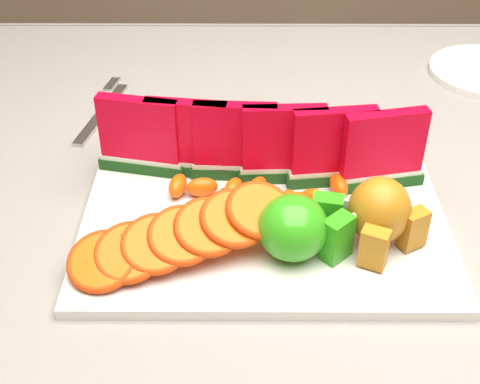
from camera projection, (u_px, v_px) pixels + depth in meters
table at (325, 263)px, 0.85m from camera, size 1.40×0.90×0.75m
tablecloth at (329, 225)px, 0.81m from camera, size 1.53×1.03×0.20m
platter at (264, 216)px, 0.75m from camera, size 0.40×0.30×0.01m
apple_cluster at (300, 228)px, 0.67m from camera, size 0.11×0.09×0.07m
pear_cluster at (381, 214)px, 0.68m from camera, size 0.09×0.09×0.07m
fork at (103, 110)px, 0.95m from camera, size 0.05×0.19×0.00m
watermelon_row at (259, 145)px, 0.77m from camera, size 0.39×0.07×0.10m
orange_fan_front at (182, 235)px, 0.67m from camera, size 0.25×0.14×0.06m
orange_fan_back at (226, 137)px, 0.84m from camera, size 0.24×0.11×0.04m
tangerine_segments at (259, 193)px, 0.75m from camera, size 0.21×0.07×0.02m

